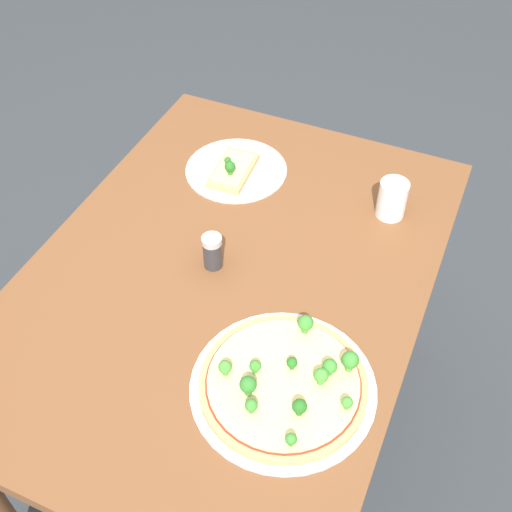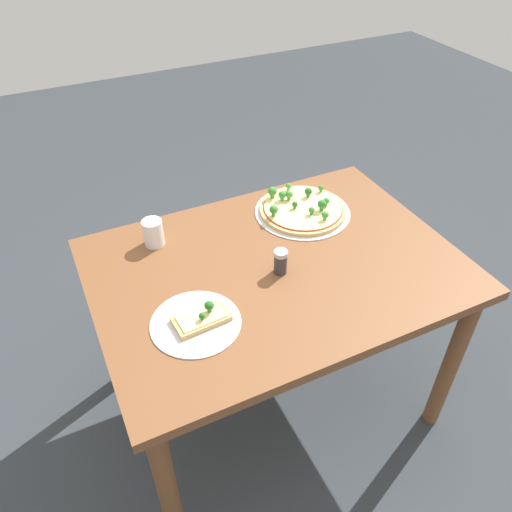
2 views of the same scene
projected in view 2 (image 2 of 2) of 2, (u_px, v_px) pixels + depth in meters
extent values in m
plane|color=#33383D|center=(272.00, 396.00, 2.12)|extent=(8.00, 8.00, 0.00)
cube|color=brown|center=(276.00, 268.00, 1.66)|extent=(1.20, 0.86, 0.04)
cylinder|color=brown|center=(168.00, 491.00, 1.46)|extent=(0.06, 0.06, 0.71)
cylinder|color=brown|center=(451.00, 363.00, 1.82)|extent=(0.06, 0.06, 0.71)
cylinder|color=brown|center=(110.00, 322.00, 1.97)|extent=(0.06, 0.06, 0.71)
cylinder|color=brown|center=(340.00, 248.00, 2.33)|extent=(0.06, 0.06, 0.71)
cylinder|color=silver|center=(302.00, 212.00, 1.88)|extent=(0.36, 0.36, 0.00)
cylinder|color=tan|center=(302.00, 210.00, 1.87)|extent=(0.32, 0.32, 0.01)
cylinder|color=#A82D1E|center=(303.00, 208.00, 1.87)|extent=(0.30, 0.30, 0.00)
cylinder|color=#F4DB8E|center=(303.00, 207.00, 1.86)|extent=(0.29, 0.29, 0.00)
sphere|color=#3D8933|center=(272.00, 191.00, 1.89)|extent=(0.03, 0.03, 0.03)
cylinder|color=#488E3A|center=(272.00, 196.00, 1.91)|extent=(0.02, 0.02, 0.02)
sphere|color=#3D8933|center=(312.00, 210.00, 1.81)|extent=(0.02, 0.02, 0.02)
cylinder|color=#488E3A|center=(311.00, 213.00, 1.82)|extent=(0.01, 0.01, 0.01)
sphere|color=#479338|center=(289.00, 186.00, 1.94)|extent=(0.02, 0.02, 0.02)
cylinder|color=#51973E|center=(288.00, 189.00, 1.95)|extent=(0.01, 0.01, 0.01)
sphere|color=#286B23|center=(308.00, 191.00, 1.90)|extent=(0.03, 0.03, 0.03)
cylinder|color=#37742D|center=(308.00, 195.00, 1.91)|extent=(0.01, 0.01, 0.01)
sphere|color=#337A2D|center=(322.00, 204.00, 1.83)|extent=(0.03, 0.03, 0.03)
cylinder|color=#3F8136|center=(322.00, 209.00, 1.84)|extent=(0.01, 0.01, 0.01)
sphere|color=#3D8933|center=(282.00, 195.00, 1.88)|extent=(0.03, 0.03, 0.03)
cylinder|color=#488E3A|center=(282.00, 199.00, 1.89)|extent=(0.01, 0.01, 0.01)
sphere|color=#3D8933|center=(274.00, 209.00, 1.80)|extent=(0.03, 0.03, 0.03)
cylinder|color=#488E3A|center=(274.00, 214.00, 1.81)|extent=(0.01, 0.01, 0.01)
sphere|color=#479338|center=(289.00, 194.00, 1.88)|extent=(0.03, 0.03, 0.03)
cylinder|color=#51973E|center=(289.00, 198.00, 1.90)|extent=(0.01, 0.01, 0.01)
sphere|color=#286B23|center=(295.00, 204.00, 1.84)|extent=(0.02, 0.02, 0.02)
cylinder|color=#37742D|center=(295.00, 207.00, 1.85)|extent=(0.01, 0.01, 0.01)
sphere|color=#3D8933|center=(326.00, 201.00, 1.86)|extent=(0.02, 0.02, 0.02)
cylinder|color=#488E3A|center=(326.00, 204.00, 1.87)|extent=(0.01, 0.01, 0.01)
sphere|color=#3D8933|center=(321.00, 188.00, 1.93)|extent=(0.02, 0.02, 0.02)
cylinder|color=#488E3A|center=(321.00, 191.00, 1.94)|extent=(0.01, 0.01, 0.01)
sphere|color=#479338|center=(325.00, 215.00, 1.78)|extent=(0.03, 0.03, 0.03)
cylinder|color=#51973E|center=(325.00, 219.00, 1.79)|extent=(0.01, 0.01, 0.01)
cylinder|color=silver|center=(196.00, 323.00, 1.44)|extent=(0.27, 0.27, 0.00)
cube|color=tan|center=(201.00, 319.00, 1.44)|extent=(0.17, 0.10, 0.02)
cube|color=#F4DB8E|center=(201.00, 316.00, 1.44)|extent=(0.14, 0.08, 0.00)
sphere|color=#286B23|center=(209.00, 305.00, 1.43)|extent=(0.03, 0.03, 0.03)
cylinder|color=#37742D|center=(209.00, 310.00, 1.44)|extent=(0.01, 0.01, 0.01)
sphere|color=#286B23|center=(202.00, 316.00, 1.41)|extent=(0.02, 0.02, 0.02)
cylinder|color=#37742D|center=(202.00, 319.00, 1.42)|extent=(0.01, 0.01, 0.01)
cylinder|color=white|center=(153.00, 233.00, 1.70)|extent=(0.07, 0.07, 0.10)
cylinder|color=#333338|center=(280.00, 264.00, 1.59)|extent=(0.04, 0.04, 0.07)
cylinder|color=#B2B2B7|center=(281.00, 253.00, 1.57)|extent=(0.05, 0.05, 0.02)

